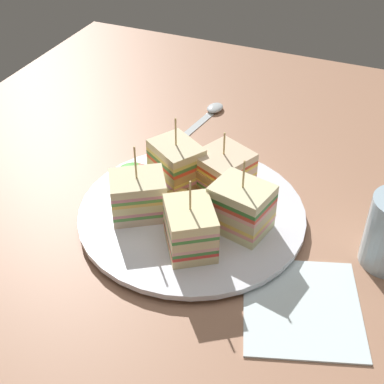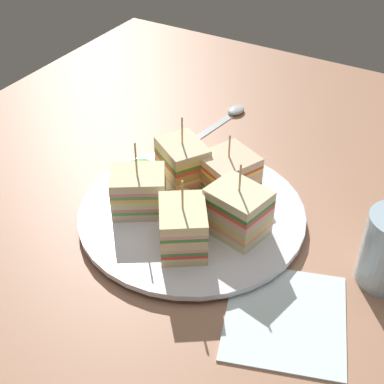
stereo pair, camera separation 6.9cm
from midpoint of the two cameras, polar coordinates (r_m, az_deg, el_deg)
The scene contains 11 objects.
ground_plane at distance 72.26cm, azimuth -2.73°, elevation -3.41°, with size 111.53×96.90×1.80cm, color #A67559.
plate at distance 71.12cm, azimuth -2.77°, elevation -2.36°, with size 29.44×29.44×1.39cm.
sandwich_wedge_0 at distance 74.23cm, azimuth -4.28°, elevation 2.92°, with size 8.10×8.61×9.95cm.
sandwich_wedge_1 at distance 69.29cm, azimuth -8.47°, elevation -0.50°, with size 8.22×8.67×10.18cm.
sandwich_wedge_2 at distance 63.75cm, azimuth -3.29°, elevation -3.93°, with size 8.68×8.27×9.81cm.
sandwich_wedge_3 at distance 66.23cm, azimuth 2.18°, elevation -1.76°, with size 6.84×7.90×10.09cm.
sandwich_wedge_4 at distance 73.34cm, azimuth 0.56°, elevation 2.21°, with size 8.87×8.60×8.44cm.
chip_pile at distance 70.54cm, azimuth -4.10°, elevation -1.10°, with size 6.59×7.31×1.82cm.
salad_garnish at distance 76.96cm, azimuth -7.90°, elevation 1.91°, with size 6.21×7.81×1.52cm.
spoon at distance 93.27cm, azimuth -0.36°, elevation 8.13°, with size 15.14×4.14×1.00cm.
napkin at distance 61.48cm, azimuth 8.24°, elevation -11.85°, with size 13.95×12.77×0.50cm, color white.
Camera 1 is at (50.03, 21.19, 46.87)cm, focal length 51.03 mm.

